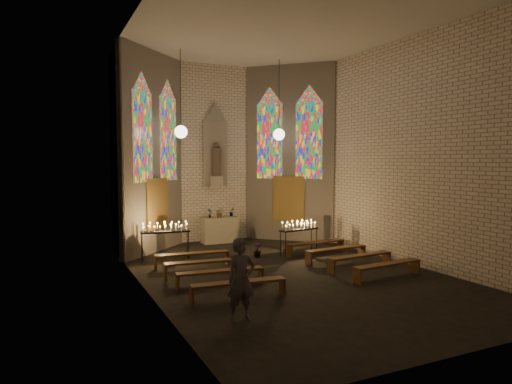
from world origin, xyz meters
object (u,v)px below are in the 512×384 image
altar (220,230)px  visitor (241,280)px  votive_stand_left (165,229)px  votive_stand_right (299,227)px  aisle_flower_pot (257,250)px

altar → visitor: visitor is taller
visitor → votive_stand_left: bearing=87.5°
votive_stand_right → visitor: visitor is taller
altar → votive_stand_right: votive_stand_right is taller
votive_stand_left → visitor: bearing=-82.4°
votive_stand_left → visitor: visitor is taller
altar → votive_stand_left: 3.45m
altar → votive_stand_right: 3.69m
aisle_flower_pot → votive_stand_left: bearing=161.0°
votive_stand_left → votive_stand_right: votive_stand_left is taller
altar → visitor: bearing=-107.8°
aisle_flower_pot → votive_stand_right: 1.67m
aisle_flower_pot → votive_stand_left: size_ratio=0.29×
votive_stand_right → visitor: size_ratio=0.92×
aisle_flower_pot → votive_stand_right: votive_stand_right is taller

